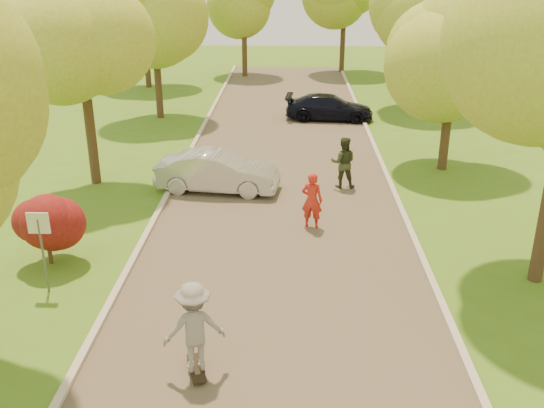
# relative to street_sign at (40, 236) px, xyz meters

# --- Properties ---
(ground) EXTENTS (100.00, 100.00, 0.00)m
(ground) POSITION_rel_street_sign_xyz_m (5.80, -4.00, -1.56)
(ground) COLOR #486F1A
(ground) RESTS_ON ground
(road) EXTENTS (8.00, 60.00, 0.01)m
(road) POSITION_rel_street_sign_xyz_m (5.80, 4.00, -1.56)
(road) COLOR #4C4438
(road) RESTS_ON ground
(curb_left) EXTENTS (0.18, 60.00, 0.12)m
(curb_left) POSITION_rel_street_sign_xyz_m (1.75, 4.00, -1.50)
(curb_left) COLOR #B2AD9E
(curb_left) RESTS_ON ground
(curb_right) EXTENTS (0.18, 60.00, 0.12)m
(curb_right) POSITION_rel_street_sign_xyz_m (9.85, 4.00, -1.50)
(curb_right) COLOR #B2AD9E
(curb_right) RESTS_ON ground
(street_sign) EXTENTS (0.55, 0.06, 2.17)m
(street_sign) POSITION_rel_street_sign_xyz_m (0.00, 0.00, 0.00)
(street_sign) COLOR #59595E
(street_sign) RESTS_ON ground
(red_shrub) EXTENTS (1.70, 1.70, 1.95)m
(red_shrub) POSITION_rel_street_sign_xyz_m (-0.50, 1.50, -0.47)
(red_shrub) COLOR #382619
(red_shrub) RESTS_ON ground
(tree_l_midb) EXTENTS (4.30, 4.20, 6.62)m
(tree_l_midb) POSITION_rel_street_sign_xyz_m (-1.01, 8.00, 3.02)
(tree_l_midb) COLOR #382619
(tree_l_midb) RESTS_ON ground
(tree_l_far) EXTENTS (4.92, 4.80, 7.79)m
(tree_l_far) POSITION_rel_street_sign_xyz_m (-0.59, 18.00, 3.90)
(tree_l_far) COLOR #382619
(tree_l_far) RESTS_ON ground
(tree_r_midb) EXTENTS (4.51, 4.40, 7.01)m
(tree_r_midb) POSITION_rel_street_sign_xyz_m (12.40, 10.00, 3.32)
(tree_r_midb) COLOR #382619
(tree_r_midb) RESTS_ON ground
(tree_r_far) EXTENTS (5.33, 5.20, 8.34)m
(tree_r_far) POSITION_rel_street_sign_xyz_m (13.03, 20.00, 4.27)
(tree_r_far) COLOR #382619
(tree_r_far) RESTS_ON ground
(tree_bg_a) EXTENTS (5.12, 5.00, 7.72)m
(tree_bg_a) POSITION_rel_street_sign_xyz_m (-2.98, 26.00, 3.75)
(tree_bg_a) COLOR #382619
(tree_bg_a) RESTS_ON ground
(tree_bg_c) EXTENTS (4.92, 4.80, 7.33)m
(tree_bg_c) POSITION_rel_street_sign_xyz_m (3.01, 30.00, 3.46)
(tree_bg_c) COLOR #382619
(tree_bg_c) RESTS_ON ground
(silver_sedan) EXTENTS (4.55, 2.05, 1.45)m
(silver_sedan) POSITION_rel_street_sign_xyz_m (3.50, 7.28, -0.84)
(silver_sedan) COLOR #B5B6BA
(silver_sedan) RESTS_ON ground
(dark_sedan) EXTENTS (4.64, 2.19, 1.31)m
(dark_sedan) POSITION_rel_street_sign_xyz_m (8.10, 17.80, -0.91)
(dark_sedan) COLOR black
(dark_sedan) RESTS_ON ground
(longboard) EXTENTS (0.56, 1.03, 0.12)m
(longboard) POSITION_rel_street_sign_xyz_m (4.25, -3.14, -1.46)
(longboard) COLOR black
(longboard) RESTS_ON ground
(skateboarder) EXTENTS (1.41, 1.06, 1.94)m
(skateboarder) POSITION_rel_street_sign_xyz_m (4.25, -3.14, -0.47)
(skateboarder) COLOR gray
(skateboarder) RESTS_ON longboard
(person_striped) EXTENTS (0.75, 0.58, 1.81)m
(person_striped) POSITION_rel_street_sign_xyz_m (6.80, 4.17, -0.66)
(person_striped) COLOR red
(person_striped) RESTS_ON ground
(person_olive) EXTENTS (0.97, 0.78, 1.91)m
(person_olive) POSITION_rel_street_sign_xyz_m (8.04, 7.79, -0.61)
(person_olive) COLOR #2F3822
(person_olive) RESTS_ON ground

